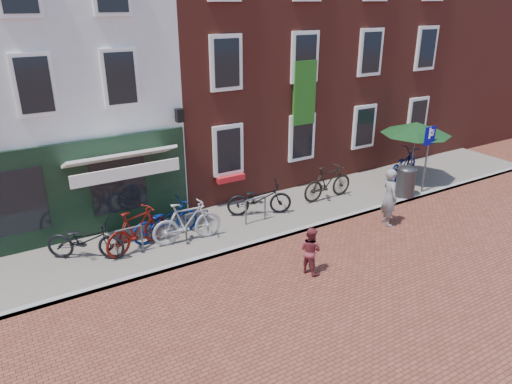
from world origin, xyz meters
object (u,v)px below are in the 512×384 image
bicycle_5 (328,182)px  bicycle_6 (403,164)px  litter_bin (406,179)px  bicycle_1 (137,229)px  bicycle_2 (165,220)px  bicycle_4 (259,198)px  woman (389,197)px  boy (310,250)px  parking_sign (428,147)px  bicycle_3 (187,222)px  parasol (416,126)px  bicycle_0 (85,240)px

bicycle_5 → bicycle_6: 3.92m
litter_bin → bicycle_1: bearing=173.3°
bicycle_2 → bicycle_4: bearing=-97.2°
woman → boy: size_ratio=1.44×
litter_bin → bicycle_2: size_ratio=0.57×
bicycle_2 → parking_sign: bearing=-105.6°
boy → bicycle_3: (-2.10, 3.05, 0.07)m
parasol → bicycle_6: (0.00, 0.40, -1.60)m
bicycle_1 → bicycle_4: bicycle_1 is taller
parasol → bicycle_5: size_ratio=1.27×
parking_sign → bicycle_6: 1.92m
bicycle_0 → bicycle_4: 5.47m
parasol → litter_bin: bearing=-144.1°
bicycle_2 → parasol: bearing=-99.1°
bicycle_2 → bicycle_6: 9.83m
parking_sign → bicycle_1: bearing=173.5°
parking_sign → boy: bearing=-162.3°
bicycle_0 → bicycle_3: size_ratio=1.03×
parasol → bicycle_6: 1.65m
woman → bicycle_3: woman is taller
bicycle_3 → bicycle_1: bearing=83.9°
woman → bicycle_5: size_ratio=0.90×
woman → bicycle_3: 6.28m
bicycle_0 → bicycle_6: same height
bicycle_0 → bicycle_3: bicycle_3 is taller
litter_bin → bicycle_0: size_ratio=0.57×
litter_bin → bicycle_0: bearing=173.0°
boy → bicycle_3: 3.70m
litter_bin → bicycle_4: 5.42m
woman → bicycle_6: (3.43, 2.58, -0.27)m
bicycle_4 → bicycle_6: same height
bicycle_2 → bicycle_4: same height
boy → bicycle_6: size_ratio=0.61×
bicycle_5 → litter_bin: bearing=-116.2°
bicycle_4 → bicycle_5: (2.71, -0.13, 0.06)m
parasol → bicycle_1: parasol is taller
parking_sign → bicycle_4: parking_sign is taller
parking_sign → woman: parking_sign is taller
boy → bicycle_0: (-4.83, 3.54, 0.01)m
parking_sign → bicycle_4: (-6.11, 1.40, -1.13)m
parking_sign → woman: 3.24m
bicycle_0 → bicycle_6: size_ratio=1.00×
parasol → bicycle_2: 9.96m
bicycle_2 → bicycle_5: (5.91, -0.14, 0.06)m
parasol → bicycle_3: bearing=-178.9°
woman → bicycle_6: woman is taller
parasol → woman: (-3.43, -2.19, -1.33)m
litter_bin → parasol: 2.29m
litter_bin → bicycle_2: 8.55m
bicycle_3 → bicycle_6: 9.39m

